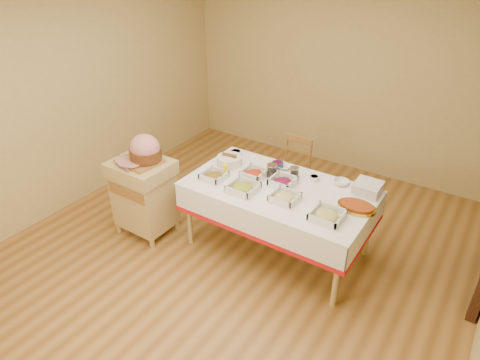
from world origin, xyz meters
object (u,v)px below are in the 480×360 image
at_px(preserve_jar_right, 294,173).
at_px(plate_stack, 368,188).
at_px(bread_basket, 230,160).
at_px(brass_platter, 357,207).
at_px(butcher_cart, 144,193).
at_px(mustard_bottle, 225,170).
at_px(dining_table, 278,201).
at_px(ham_on_board, 144,151).
at_px(dining_chair, 292,171).
at_px(preserve_jar_left, 272,171).

bearing_deg(preserve_jar_right, plate_stack, 9.81).
bearing_deg(bread_basket, plate_stack, 10.35).
xyz_separation_m(plate_stack, brass_platter, (0.01, -0.33, -0.03)).
relative_size(butcher_cart, mustard_bottle, 5.45).
bearing_deg(dining_table, ham_on_board, -160.32).
bearing_deg(dining_chair, plate_stack, -26.18).
height_order(butcher_cart, plate_stack, same).
bearing_deg(ham_on_board, dining_chair, 53.61).
distance_m(dining_table, preserve_jar_left, 0.32).
height_order(dining_chair, ham_on_board, ham_on_board).
xyz_separation_m(butcher_cart, brass_platter, (2.13, 0.56, 0.29)).
relative_size(mustard_bottle, bread_basket, 0.59).
height_order(dining_table, butcher_cart, butcher_cart).
relative_size(preserve_jar_left, plate_stack, 0.55).
relative_size(preserve_jar_right, mustard_bottle, 0.72).
bearing_deg(dining_table, brass_platter, 4.19).
height_order(preserve_jar_left, mustard_bottle, mustard_bottle).
height_order(dining_chair, brass_platter, dining_chair).
distance_m(preserve_jar_left, brass_platter, 0.94).
distance_m(butcher_cart, plate_stack, 2.32).
relative_size(preserve_jar_right, bread_basket, 0.42).
relative_size(butcher_cart, brass_platter, 2.44).
bearing_deg(preserve_jar_left, preserve_jar_right, 28.04).
bearing_deg(butcher_cart, dining_chair, 53.09).
height_order(butcher_cart, dining_chair, butcher_cart).
distance_m(dining_table, bread_basket, 0.72).
xyz_separation_m(preserve_jar_right, bread_basket, (-0.71, -0.14, -0.00)).
relative_size(dining_chair, plate_stack, 3.42).
bearing_deg(mustard_bottle, dining_chair, 75.08).
bearing_deg(butcher_cart, preserve_jar_right, 28.72).
distance_m(bread_basket, plate_stack, 1.45).
height_order(butcher_cart, mustard_bottle, mustard_bottle).
distance_m(ham_on_board, preserve_jar_left, 1.32).
height_order(dining_chair, preserve_jar_left, preserve_jar_left).
distance_m(ham_on_board, preserve_jar_right, 1.55).
height_order(dining_chair, preserve_jar_right, preserve_jar_right).
height_order(ham_on_board, bread_basket, ham_on_board).
bearing_deg(dining_table, butcher_cart, -159.59).
xyz_separation_m(dining_chair, mustard_bottle, (-0.27, -1.00, 0.40)).
xyz_separation_m(preserve_jar_left, preserve_jar_right, (0.20, 0.11, -0.01)).
bearing_deg(dining_table, dining_chair, 108.79).
xyz_separation_m(dining_table, mustard_bottle, (-0.57, -0.10, 0.23)).
bearing_deg(preserve_jar_right, mustard_bottle, -149.49).
bearing_deg(ham_on_board, preserve_jar_right, 28.36).
distance_m(preserve_jar_left, mustard_bottle, 0.47).
bearing_deg(plate_stack, preserve_jar_left, -165.88).
distance_m(mustard_bottle, brass_platter, 1.35).
bearing_deg(preserve_jar_left, bread_basket, -176.74).
bearing_deg(dining_table, plate_stack, 26.95).
bearing_deg(preserve_jar_left, dining_chair, 100.32).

